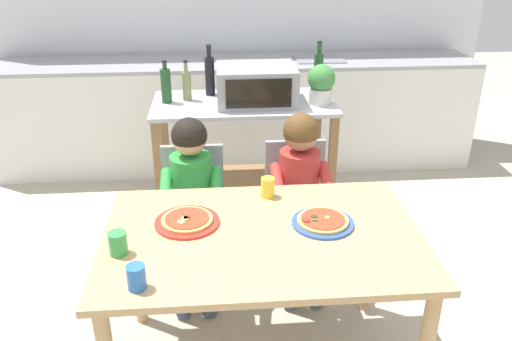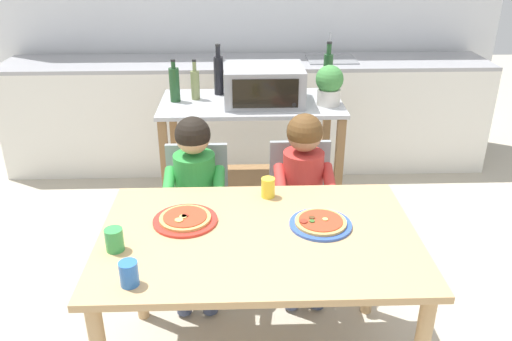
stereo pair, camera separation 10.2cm
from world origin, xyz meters
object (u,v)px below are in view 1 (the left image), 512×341
object	(u,v)px
kitchen_island_cart	(244,143)
drinking_cup_green	(118,243)
bottle_clear_vinegar	(187,85)
bottle_slim_sauce	(318,71)
bottle_squat_spirits	(166,85)
dining_chair_right	(296,202)
drinking_cup_blue	(136,277)
child_in_green_shirt	(192,191)
dining_chair_left	(194,208)
toaster_oven	(256,85)
potted_herb_plant	(321,83)
pizza_plate_red_rimmed	(187,221)
dining_table	(262,253)
pizza_plate_blue_rimmed	(323,222)
bottle_tall_green_wine	(210,74)
child_in_red_shirt	(301,183)
drinking_cup_yellow	(268,187)

from	to	relation	value
kitchen_island_cart	drinking_cup_green	world-z (taller)	kitchen_island_cart
bottle_clear_vinegar	bottle_slim_sauce	world-z (taller)	bottle_slim_sauce
bottle_squat_spirits	dining_chair_right	distance (m)	1.12
drinking_cup_blue	child_in_green_shirt	bearing A→B (deg)	80.19
bottle_clear_vinegar	drinking_cup_blue	world-z (taller)	bottle_clear_vinegar
bottle_slim_sauce	dining_chair_right	size ratio (longest dim) A/B	0.41
dining_chair_left	drinking_cup_green	size ratio (longest dim) A/B	8.61
kitchen_island_cart	toaster_oven	bearing A→B (deg)	-13.51
toaster_oven	potted_herb_plant	bearing A→B (deg)	-8.81
pizza_plate_red_rimmed	drinking_cup_blue	xyz separation A→B (m)	(-0.16, -0.43, 0.03)
dining_table	drinking_cup_blue	xyz separation A→B (m)	(-0.47, -0.32, 0.15)
pizza_plate_blue_rimmed	dining_table	bearing A→B (deg)	-168.73
bottle_slim_sauce	pizza_plate_blue_rimmed	size ratio (longest dim) A/B	1.26
toaster_oven	pizza_plate_blue_rimmed	xyz separation A→B (m)	(0.18, -1.29, -0.25)
bottle_clear_vinegar	drinking_cup_green	size ratio (longest dim) A/B	2.75
bottle_slim_sauce	dining_chair_left	size ratio (longest dim) A/B	0.41
bottle_slim_sauce	toaster_oven	bearing A→B (deg)	-152.56
kitchen_island_cart	potted_herb_plant	xyz separation A→B (m)	(0.48, -0.08, 0.42)
bottle_squat_spirits	drinking_cup_blue	world-z (taller)	bottle_squat_spirits
bottle_tall_green_wine	child_in_red_shirt	size ratio (longest dim) A/B	0.33
toaster_oven	drinking_cup_green	distance (m)	1.60
bottle_squat_spirits	dining_chair_left	distance (m)	0.87
toaster_oven	dining_table	xyz separation A→B (m)	(-0.09, -1.34, -0.36)
dining_table	pizza_plate_blue_rimmed	xyz separation A→B (m)	(0.27, 0.05, 0.11)
bottle_tall_green_wine	dining_chair_right	xyz separation A→B (m)	(0.47, -0.80, -0.55)
dining_chair_right	child_in_green_shirt	size ratio (longest dim) A/B	0.80
toaster_oven	dining_chair_right	distance (m)	0.82
bottle_clear_vinegar	dining_chair_left	xyz separation A→B (m)	(0.04, -0.72, -0.51)
bottle_squat_spirits	bottle_tall_green_wine	bearing A→B (deg)	28.18
child_in_green_shirt	drinking_cup_green	xyz separation A→B (m)	(-0.26, -0.69, 0.14)
bottle_clear_vinegar	bottle_slim_sauce	distance (m)	0.89
bottle_clear_vinegar	child_in_red_shirt	size ratio (longest dim) A/B	0.26
drinking_cup_yellow	drinking_cup_green	bearing A→B (deg)	-145.64
toaster_oven	child_in_green_shirt	xyz separation A→B (m)	(-0.40, -0.75, -0.35)
drinking_cup_green	child_in_red_shirt	bearing A→B (deg)	40.63
toaster_oven	bottle_slim_sauce	bearing A→B (deg)	27.44
bottle_squat_spirits	dining_chair_left	bearing A→B (deg)	-76.08
child_in_red_shirt	bottle_slim_sauce	bearing A→B (deg)	74.79
child_in_green_shirt	drinking_cup_blue	world-z (taller)	child_in_green_shirt
potted_herb_plant	pizza_plate_blue_rimmed	bearing A→B (deg)	-100.30
kitchen_island_cart	potted_herb_plant	bearing A→B (deg)	-9.60
bottle_clear_vinegar	child_in_green_shirt	distance (m)	0.90
bottle_clear_vinegar	child_in_green_shirt	world-z (taller)	bottle_clear_vinegar
bottle_tall_green_wine	potted_herb_plant	distance (m)	0.74
kitchen_island_cart	child_in_red_shirt	distance (m)	0.79
toaster_oven	bottle_tall_green_wine	bearing A→B (deg)	146.46
bottle_tall_green_wine	pizza_plate_blue_rimmed	world-z (taller)	bottle_tall_green_wine
toaster_oven	child_in_red_shirt	bearing A→B (deg)	-76.03
drinking_cup_blue	dining_chair_right	bearing A→B (deg)	55.17
kitchen_island_cart	bottle_clear_vinegar	world-z (taller)	bottle_clear_vinegar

